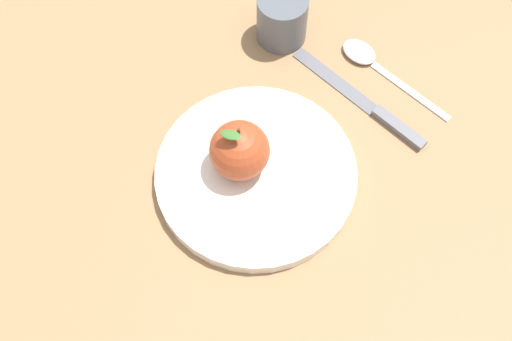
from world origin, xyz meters
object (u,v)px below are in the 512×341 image
Objects in this scene: knife at (370,106)px; apple at (240,150)px; dinner_plate at (256,174)px; cup at (282,16)px; spoon at (370,60)px.

apple is at bearing -2.23° from knife.
knife is (-0.17, -0.01, -0.01)m from dinner_plate.
cup is 0.40× the size of spoon.
dinner_plate is 2.88× the size of apple.
apple is at bearing -55.52° from dinner_plate.
cup is 0.13m from spoon.
spoon is (-0.07, 0.10, -0.03)m from cup.
spoon reaches higher than knife.
dinner_plate reaches higher than knife.
apple reaches higher than cup.
dinner_plate is 3.44× the size of cup.
dinner_plate is at bearing 3.11° from knife.
cup is (-0.14, -0.16, 0.03)m from dinner_plate.
apple is 0.19m from knife.
knife is (-0.19, 0.01, -0.05)m from apple.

